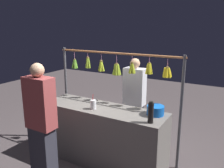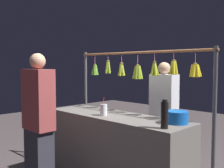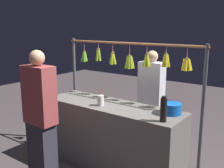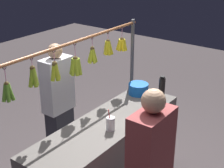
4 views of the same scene
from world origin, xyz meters
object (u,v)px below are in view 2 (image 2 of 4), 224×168
water_bottle (165,115)px  customer_person (39,127)px  drink_cup (104,110)px  vendor_person (164,118)px  blue_bucket (177,117)px

water_bottle → customer_person: (1.30, 0.62, -0.23)m
water_bottle → drink_cup: size_ratio=1.27×
water_bottle → drink_cup: water_bottle is taller
water_bottle → drink_cup: (0.92, -0.05, -0.07)m
drink_cup → customer_person: 0.79m
drink_cup → vendor_person: (-0.23, -0.95, -0.21)m
blue_bucket → customer_person: bearing=35.9°
water_bottle → customer_person: bearing=25.4°
water_bottle → blue_bucket: (0.04, -0.29, -0.07)m
vendor_person → drink_cup: bearing=76.5°
water_bottle → drink_cup: 0.92m
blue_bucket → vendor_person: 0.98m
blue_bucket → customer_person: (1.26, 0.91, -0.16)m
blue_bucket → vendor_person: bearing=-47.6°
customer_person → water_bottle: bearing=-154.6°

